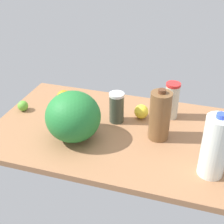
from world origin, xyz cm
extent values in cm
cube|color=#9A6945|center=(0.00, 0.00, 1.50)|extent=(120.00, 76.00, 3.00)
cylinder|color=white|center=(48.28, -19.30, 16.49)|extent=(10.46, 10.46, 26.99)
cylinder|color=blue|center=(48.28, -19.30, 30.89)|extent=(3.66, 3.66, 1.80)
cylinder|color=brown|center=(23.38, 0.07, 15.01)|extent=(10.02, 10.02, 24.01)
cylinder|color=#59331E|center=(23.38, 0.07, 27.91)|extent=(3.51, 3.51, 1.80)
cylinder|color=#373F31|center=(0.30, 8.05, 10.41)|extent=(7.59, 7.59, 14.82)
cylinder|color=silver|center=(0.30, 8.05, 18.52)|extent=(7.82, 7.82, 1.40)
cylinder|color=beige|center=(26.38, 20.45, 12.21)|extent=(7.32, 7.32, 18.43)
cylinder|color=red|center=(26.38, 20.45, 22.13)|extent=(7.54, 7.54, 1.40)
ellipsoid|color=#227532|center=(-15.15, -12.39, 14.94)|extent=(25.96, 25.96, 23.88)
sphere|color=orange|center=(-33.42, 16.08, 7.40)|extent=(8.81, 8.81, 8.81)
sphere|color=#60AB34|center=(-52.55, 3.27, 5.89)|extent=(5.78, 5.78, 5.78)
sphere|color=yellow|center=(11.67, 14.96, 6.78)|extent=(7.55, 7.55, 7.55)
camera|label=1|loc=(38.37, -125.00, 91.31)|focal=50.00mm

